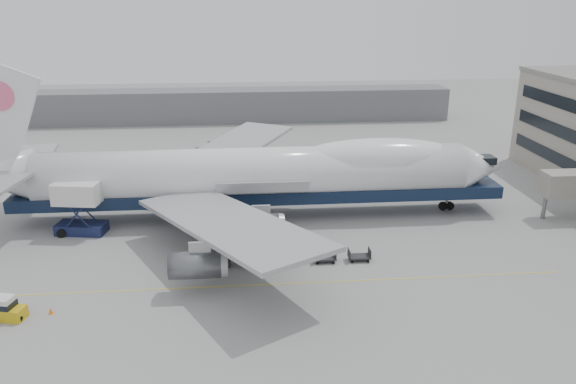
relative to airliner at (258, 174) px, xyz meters
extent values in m
plane|color=gray|center=(-0.64, -12.00, -5.62)|extent=(260.00, 260.00, 0.00)
cube|color=gold|center=(-0.64, -18.00, -5.62)|extent=(60.00, 0.15, 0.01)
cylinder|color=slate|center=(35.36, -4.00, -4.12)|extent=(0.50, 0.50, 3.00)
cube|color=slate|center=(-10.64, 58.00, -2.12)|extent=(110.00, 8.00, 7.00)
cylinder|color=white|center=(-0.64, 0.00, 0.08)|extent=(52.00, 6.40, 6.40)
cube|color=#0E1A33|center=(0.36, 0.00, -2.48)|extent=(60.00, 5.76, 1.50)
cone|color=white|center=(28.36, 0.00, 0.08)|extent=(6.00, 6.40, 6.40)
ellipsoid|color=white|center=(14.96, 0.00, 1.84)|extent=(20.67, 5.78, 4.56)
cylinder|color=#F15D85|center=(-29.14, 0.00, 10.08)|extent=(3.40, 0.30, 3.40)
cube|color=#9EA0A3|center=(-3.64, -14.28, -0.52)|extent=(20.35, 26.74, 2.26)
cube|color=#9EA0A3|center=(-3.64, 14.28, -0.52)|extent=(20.35, 26.74, 2.26)
cylinder|color=#595B60|center=(-6.64, 19.00, -2.72)|extent=(4.80, 2.60, 2.60)
cylinder|color=#595B60|center=(-0.64, 10.00, -2.72)|extent=(4.80, 2.60, 2.60)
cylinder|color=#595B60|center=(-0.64, -10.00, -2.72)|extent=(4.80, 2.60, 2.60)
cylinder|color=#595B60|center=(-6.64, -19.00, -2.72)|extent=(4.80, 2.60, 2.60)
cylinder|color=slate|center=(24.36, 0.00, -4.37)|extent=(0.36, 0.36, 2.50)
cylinder|color=black|center=(24.36, 0.00, -5.07)|extent=(1.10, 0.45, 1.10)
cylinder|color=slate|center=(-3.64, -3.00, -4.37)|extent=(0.36, 0.36, 2.50)
cylinder|color=black|center=(-3.64, -3.00, -5.07)|extent=(1.10, 0.45, 1.10)
cylinder|color=slate|center=(-3.64, 3.00, -4.37)|extent=(0.36, 0.36, 2.50)
cylinder|color=black|center=(-3.64, 3.00, -5.07)|extent=(1.10, 0.45, 1.10)
cube|color=#171F45|center=(-20.99, -3.50, -5.01)|extent=(5.99, 3.59, 1.24)
cube|color=silver|center=(-20.99, -3.50, -0.62)|extent=(5.59, 3.74, 2.47)
cube|color=#171F45|center=(-20.99, -4.74, -2.82)|extent=(3.97, 0.78, 4.43)
cube|color=#171F45|center=(-20.99, -2.26, -2.82)|extent=(3.97, 0.78, 4.43)
cube|color=slate|center=(-20.99, -1.70, -0.62)|extent=(2.89, 1.78, 0.15)
cylinder|color=black|center=(-23.01, -4.62, -5.12)|extent=(1.01, 0.39, 1.01)
cylinder|color=black|center=(-23.01, -2.38, -5.12)|extent=(1.01, 0.39, 1.01)
cylinder|color=black|center=(-18.96, -4.62, -5.12)|extent=(1.01, 0.39, 1.01)
cylinder|color=black|center=(-18.96, -2.38, -5.12)|extent=(1.01, 0.39, 1.01)
cube|color=gold|center=(-22.51, -22.04, -5.07)|extent=(3.09, 2.13, 1.10)
cube|color=silver|center=(-22.80, -21.97, -4.07)|extent=(1.89, 1.75, 1.00)
cube|color=black|center=(-22.80, -21.97, -4.27)|extent=(2.02, 1.87, 0.50)
cylinder|color=black|center=(-23.51, -21.39, -5.27)|extent=(0.70, 0.30, 0.70)
cylinder|color=black|center=(-21.50, -22.70, -5.27)|extent=(0.70, 0.30, 0.70)
cylinder|color=black|center=(-21.50, -21.39, -5.27)|extent=(0.70, 0.30, 0.70)
cone|color=orange|center=(-19.18, -21.52, -5.34)|extent=(0.37, 0.37, 0.58)
cube|color=orange|center=(-19.18, -21.52, -5.61)|extent=(0.39, 0.39, 0.03)
cube|color=#2D2D30|center=(-8.28, -13.61, -5.17)|extent=(2.30, 1.35, 0.18)
cube|color=#2D2D30|center=(-9.38, -13.61, -4.77)|extent=(0.08, 1.35, 0.90)
cube|color=#2D2D30|center=(-7.18, -13.61, -4.77)|extent=(0.08, 1.35, 0.90)
cylinder|color=black|center=(-9.13, -14.16, -5.47)|extent=(0.30, 0.12, 0.30)
cylinder|color=black|center=(-9.13, -13.06, -5.47)|extent=(0.30, 0.12, 0.30)
cylinder|color=black|center=(-7.43, -14.16, -5.47)|extent=(0.30, 0.12, 0.30)
cylinder|color=black|center=(-7.43, -13.06, -5.47)|extent=(0.30, 0.12, 0.30)
cube|color=#2D2D30|center=(-4.63, -13.61, -5.17)|extent=(2.30, 1.35, 0.18)
cube|color=#2D2D30|center=(-5.73, -13.61, -4.77)|extent=(0.08, 1.35, 0.90)
cube|color=#2D2D30|center=(-3.53, -13.61, -4.77)|extent=(0.08, 1.35, 0.90)
cylinder|color=black|center=(-5.48, -14.16, -5.47)|extent=(0.30, 0.12, 0.30)
cylinder|color=black|center=(-5.48, -13.06, -5.47)|extent=(0.30, 0.12, 0.30)
cylinder|color=black|center=(-3.78, -14.16, -5.47)|extent=(0.30, 0.12, 0.30)
cylinder|color=black|center=(-3.78, -13.06, -5.47)|extent=(0.30, 0.12, 0.30)
cube|color=#2D2D30|center=(-0.98, -13.61, -5.17)|extent=(2.30, 1.35, 0.18)
cube|color=#2D2D30|center=(-2.08, -13.61, -4.77)|extent=(0.08, 1.35, 0.90)
cube|color=#2D2D30|center=(0.12, -13.61, -4.77)|extent=(0.08, 1.35, 0.90)
cylinder|color=black|center=(-1.83, -14.16, -5.47)|extent=(0.30, 0.12, 0.30)
cylinder|color=black|center=(-1.83, -13.06, -5.47)|extent=(0.30, 0.12, 0.30)
cylinder|color=black|center=(-0.13, -14.16, -5.47)|extent=(0.30, 0.12, 0.30)
cylinder|color=black|center=(-0.13, -13.06, -5.47)|extent=(0.30, 0.12, 0.30)
cube|color=#2D2D30|center=(2.66, -13.61, -5.17)|extent=(2.30, 1.35, 0.18)
cube|color=#2D2D30|center=(1.56, -13.61, -4.77)|extent=(0.08, 1.35, 0.90)
cube|color=#2D2D30|center=(3.76, -13.61, -4.77)|extent=(0.08, 1.35, 0.90)
cylinder|color=black|center=(1.81, -14.16, -5.47)|extent=(0.30, 0.12, 0.30)
cylinder|color=black|center=(1.81, -13.06, -5.47)|extent=(0.30, 0.12, 0.30)
cylinder|color=black|center=(3.51, -14.16, -5.47)|extent=(0.30, 0.12, 0.30)
cylinder|color=black|center=(3.51, -13.06, -5.47)|extent=(0.30, 0.12, 0.30)
cube|color=#2D2D30|center=(6.31, -13.61, -5.17)|extent=(2.30, 1.35, 0.18)
cube|color=#2D2D30|center=(5.21, -13.61, -4.77)|extent=(0.08, 1.35, 0.90)
cube|color=#2D2D30|center=(7.41, -13.61, -4.77)|extent=(0.08, 1.35, 0.90)
cylinder|color=black|center=(5.46, -14.16, -5.47)|extent=(0.30, 0.12, 0.30)
cylinder|color=black|center=(5.46, -13.06, -5.47)|extent=(0.30, 0.12, 0.30)
cylinder|color=black|center=(7.16, -14.16, -5.47)|extent=(0.30, 0.12, 0.30)
cylinder|color=black|center=(7.16, -13.06, -5.47)|extent=(0.30, 0.12, 0.30)
cube|color=#2D2D30|center=(9.96, -13.61, -5.17)|extent=(2.30, 1.35, 0.18)
cube|color=#2D2D30|center=(8.86, -13.61, -4.77)|extent=(0.08, 1.35, 0.90)
cube|color=#2D2D30|center=(11.06, -13.61, -4.77)|extent=(0.08, 1.35, 0.90)
cylinder|color=black|center=(9.11, -14.16, -5.47)|extent=(0.30, 0.12, 0.30)
cylinder|color=black|center=(9.11, -13.06, -5.47)|extent=(0.30, 0.12, 0.30)
cylinder|color=black|center=(10.81, -14.16, -5.47)|extent=(0.30, 0.12, 0.30)
cylinder|color=black|center=(10.81, -13.06, -5.47)|extent=(0.30, 0.12, 0.30)
camera|label=1|loc=(-2.29, -66.16, 20.68)|focal=35.00mm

